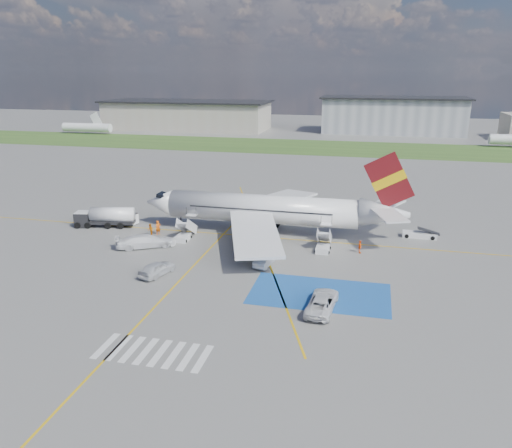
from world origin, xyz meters
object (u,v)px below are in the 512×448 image
object	(u,v)px
airliner	(273,210)
gpu_cart	(131,219)
fuel_tanker	(106,219)
van_white_b	(146,239)
belt_loader	(420,235)
car_silver_b	(265,260)
car_silver_a	(157,268)
van_white_a	(322,299)

from	to	relation	value
airliner	gpu_cart	size ratio (longest dim) A/B	15.66
fuel_tanker	van_white_b	bearing A→B (deg)	-46.93
belt_loader	car_silver_b	size ratio (longest dim) A/B	1.14
belt_loader	car_silver_b	xyz separation A→B (m)	(-18.17, -14.58, 0.34)
car_silver_a	gpu_cart	bearing A→B (deg)	-39.00
belt_loader	car_silver_a	bearing A→B (deg)	-143.89
airliner	fuel_tanker	bearing A→B (deg)	-173.91
belt_loader	car_silver_a	size ratio (longest dim) A/B	1.02
airliner	car_silver_a	distance (m)	19.93
car_silver_a	van_white_a	distance (m)	18.93
car_silver_a	van_white_a	bearing A→B (deg)	-175.78
airliner	van_white_b	bearing A→B (deg)	-147.46
airliner	car_silver_a	world-z (taller)	airliner
car_silver_a	van_white_a	world-z (taller)	van_white_a
gpu_cart	belt_loader	size ratio (longest dim) A/B	0.49
fuel_tanker	belt_loader	distance (m)	43.96
car_silver_b	van_white_a	distance (m)	12.12
car_silver_b	van_white_b	distance (m)	16.24
belt_loader	car_silver_a	distance (m)	35.36
car_silver_a	fuel_tanker	bearing A→B (deg)	-29.34
gpu_cart	van_white_a	size ratio (longest dim) A/B	0.46
van_white_b	belt_loader	bearing A→B (deg)	-99.39
fuel_tanker	car_silver_a	size ratio (longest dim) A/B	1.84
van_white_b	car_silver_b	bearing A→B (deg)	-127.78
gpu_cart	belt_loader	bearing A→B (deg)	22.28
car_silver_a	van_white_a	size ratio (longest dim) A/B	0.91
airliner	van_white_a	bearing A→B (deg)	-66.92
fuel_tanker	belt_loader	world-z (taller)	fuel_tanker
belt_loader	car_silver_b	bearing A→B (deg)	-139.79
fuel_tanker	van_white_b	xyz separation A→B (m)	(9.42, -6.74, -0.11)
car_silver_b	van_white_b	xyz separation A→B (m)	(-16.04, 2.54, 0.40)
car_silver_a	car_silver_b	xyz separation A→B (m)	(10.92, 5.53, -0.11)
van_white_a	van_white_b	xyz separation A→B (m)	(-23.63, 11.98, 0.13)
gpu_cart	van_white_b	world-z (taller)	van_white_b
airliner	van_white_b	size ratio (longest dim) A/B	6.58
fuel_tanker	gpu_cart	bearing A→B (deg)	21.23
car_silver_b	van_white_a	size ratio (longest dim) A/B	0.82
van_white_a	van_white_b	size ratio (longest dim) A/B	0.92
van_white_b	gpu_cart	bearing A→B (deg)	8.21
car_silver_b	car_silver_a	bearing A→B (deg)	35.42
fuel_tanker	car_silver_a	bearing A→B (deg)	-56.88
gpu_cart	belt_loader	xyz separation A→B (m)	(40.70, 3.43, -0.42)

